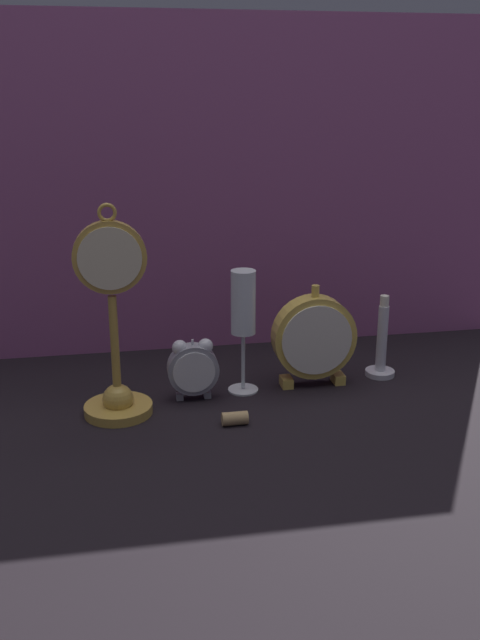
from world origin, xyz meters
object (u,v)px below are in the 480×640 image
(alarm_clock_twin_bell, at_px, (193,367))
(mantel_clock_silver, at_px, (314,338))
(champagne_flute, at_px, (243,311))
(brass_candlestick, at_px, (381,349))
(pocket_watch_on_stand, at_px, (115,341))
(wine_cork, at_px, (235,418))

(alarm_clock_twin_bell, distance_m, mantel_clock_silver, 0.23)
(mantel_clock_silver, relative_size, champagne_flute, 0.85)
(champagne_flute, relative_size, brass_candlestick, 1.42)
(brass_candlestick, bearing_deg, pocket_watch_on_stand, -170.82)
(alarm_clock_twin_bell, xyz_separation_m, champagne_flute, (0.09, 0.02, 0.09))
(alarm_clock_twin_bell, distance_m, wine_cork, 0.13)
(alarm_clock_twin_bell, height_order, mantel_clock_silver, mantel_clock_silver)
(mantel_clock_silver, height_order, brass_candlestick, mantel_clock_silver)
(wine_cork, bearing_deg, champagne_flute, 73.85)
(brass_candlestick, height_order, wine_cork, brass_candlestick)
(pocket_watch_on_stand, relative_size, mantel_clock_silver, 1.87)
(mantel_clock_silver, relative_size, brass_candlestick, 1.20)
(alarm_clock_twin_bell, relative_size, mantel_clock_silver, 0.58)
(pocket_watch_on_stand, distance_m, alarm_clock_twin_bell, 0.15)
(pocket_watch_on_stand, relative_size, champagne_flute, 1.58)
(champagne_flute, height_order, wine_cork, champagne_flute)
(pocket_watch_on_stand, distance_m, brass_candlestick, 0.50)
(pocket_watch_on_stand, distance_m, champagne_flute, 0.23)
(alarm_clock_twin_bell, xyz_separation_m, wine_cork, (0.05, -0.11, -0.05))
(alarm_clock_twin_bell, bearing_deg, brass_candlestick, 7.01)
(alarm_clock_twin_bell, distance_m, brass_candlestick, 0.36)
(brass_candlestick, xyz_separation_m, wine_cork, (-0.31, -0.16, -0.04))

